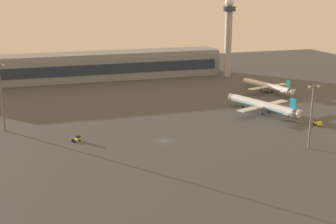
{
  "coord_description": "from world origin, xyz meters",
  "views": [
    {
      "loc": [
        -43.59,
        -145.48,
        53.9
      ],
      "look_at": [
        8.91,
        23.75,
        4.0
      ],
      "focal_mm": 46.34,
      "sensor_mm": 36.0,
      "label": 1
    }
  ],
  "objects_px": {
    "airplane_near_gate": "(268,86)",
    "apron_light_central": "(1,93)",
    "control_tower": "(228,32)",
    "pushback_tug": "(77,138)",
    "baggage_tractor": "(318,122)",
    "airplane_mid_apron": "(263,105)",
    "apron_light_west": "(312,112)"
  },
  "relations": [
    {
      "from": "apron_light_central",
      "to": "pushback_tug",
      "type": "bearing_deg",
      "value": -38.52
    },
    {
      "from": "baggage_tractor",
      "to": "apron_light_central",
      "type": "distance_m",
      "value": 127.75
    },
    {
      "from": "control_tower",
      "to": "apron_light_central",
      "type": "distance_m",
      "value": 154.25
    },
    {
      "from": "apron_light_west",
      "to": "apron_light_central",
      "type": "bearing_deg",
      "value": 152.89
    },
    {
      "from": "baggage_tractor",
      "to": "airplane_near_gate",
      "type": "bearing_deg",
      "value": 87.4
    },
    {
      "from": "airplane_mid_apron",
      "to": "baggage_tractor",
      "type": "xyz_separation_m",
      "value": [
        13.09,
        -22.67,
        -2.69
      ]
    },
    {
      "from": "airplane_mid_apron",
      "to": "airplane_near_gate",
      "type": "xyz_separation_m",
      "value": [
        23.58,
        36.75,
        -0.41
      ]
    },
    {
      "from": "apron_light_central",
      "to": "apron_light_west",
      "type": "relative_size",
      "value": 1.17
    },
    {
      "from": "airplane_near_gate",
      "to": "pushback_tug",
      "type": "height_order",
      "value": "airplane_near_gate"
    },
    {
      "from": "pushback_tug",
      "to": "apron_light_central",
      "type": "xyz_separation_m",
      "value": [
        -26.23,
        20.88,
        14.23
      ]
    },
    {
      "from": "control_tower",
      "to": "airplane_mid_apron",
      "type": "bearing_deg",
      "value": -104.39
    },
    {
      "from": "baggage_tractor",
      "to": "apron_light_west",
      "type": "distance_m",
      "value": 32.29
    },
    {
      "from": "baggage_tractor",
      "to": "airplane_mid_apron",
      "type": "bearing_deg",
      "value": 127.41
    },
    {
      "from": "pushback_tug",
      "to": "apron_light_central",
      "type": "bearing_deg",
      "value": -153.46
    },
    {
      "from": "pushback_tug",
      "to": "apron_light_west",
      "type": "bearing_deg",
      "value": 42.49
    },
    {
      "from": "airplane_mid_apron",
      "to": "airplane_near_gate",
      "type": "bearing_deg",
      "value": 36.43
    },
    {
      "from": "control_tower",
      "to": "baggage_tractor",
      "type": "relative_size",
      "value": 11.36
    },
    {
      "from": "airplane_near_gate",
      "to": "baggage_tractor",
      "type": "xyz_separation_m",
      "value": [
        -10.48,
        -59.42,
        -2.28
      ]
    },
    {
      "from": "airplane_mid_apron",
      "to": "apron_light_central",
      "type": "distance_m",
      "value": 111.02
    },
    {
      "from": "airplane_near_gate",
      "to": "apron_light_central",
      "type": "height_order",
      "value": "apron_light_central"
    },
    {
      "from": "airplane_mid_apron",
      "to": "baggage_tractor",
      "type": "distance_m",
      "value": 26.32
    },
    {
      "from": "control_tower",
      "to": "apron_light_central",
      "type": "bearing_deg",
      "value": -149.37
    },
    {
      "from": "airplane_near_gate",
      "to": "pushback_tug",
      "type": "xyz_separation_m",
      "value": [
        -107.5,
        -49.79,
        -2.39
      ]
    },
    {
      "from": "airplane_near_gate",
      "to": "control_tower",
      "type": "bearing_deg",
      "value": 76.16
    },
    {
      "from": "airplane_near_gate",
      "to": "apron_light_central",
      "type": "xyz_separation_m",
      "value": [
        -133.73,
        -28.92,
        11.84
      ]
    },
    {
      "from": "control_tower",
      "to": "airplane_near_gate",
      "type": "relative_size",
      "value": 1.41
    },
    {
      "from": "control_tower",
      "to": "pushback_tug",
      "type": "height_order",
      "value": "control_tower"
    },
    {
      "from": "control_tower",
      "to": "airplane_near_gate",
      "type": "xyz_separation_m",
      "value": [
        1.47,
        -49.4,
        -24.73
      ]
    },
    {
      "from": "baggage_tractor",
      "to": "apron_light_central",
      "type": "bearing_deg",
      "value": 173.5
    },
    {
      "from": "control_tower",
      "to": "airplane_mid_apron",
      "type": "xyz_separation_m",
      "value": [
        -22.11,
        -86.15,
        -24.31
      ]
    },
    {
      "from": "airplane_near_gate",
      "to": "baggage_tractor",
      "type": "bearing_deg",
      "value": -115.55
    },
    {
      "from": "control_tower",
      "to": "pushback_tug",
      "type": "bearing_deg",
      "value": -136.91
    }
  ]
}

